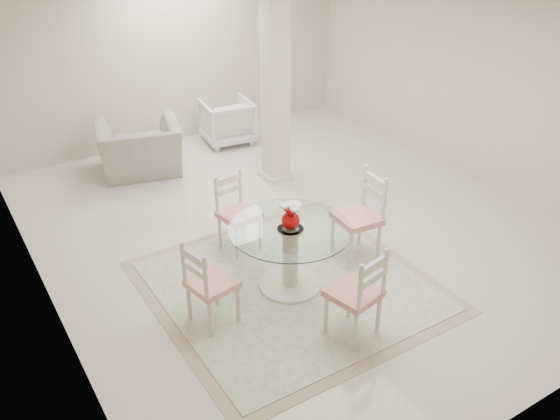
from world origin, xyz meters
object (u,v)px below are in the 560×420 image
armchair_white (227,121)px  dining_chair_east (363,210)px  dining_chair_south (360,289)px  dining_chair_west (206,280)px  dining_chair_north (235,207)px  recliner_taupe (140,148)px  dining_table (290,258)px  column (275,89)px  red_vase (291,215)px  side_table (163,155)px

armchair_white → dining_chair_east: bearing=93.5°
dining_chair_east → dining_chair_south: 1.43m
dining_chair_west → armchair_white: 4.69m
dining_chair_north → recliner_taupe: bearing=86.5°
dining_table → dining_chair_south: bearing=-84.2°
dining_table → dining_chair_north: (-0.10, 1.01, 0.17)m
dining_chair_west → recliner_taupe: (0.70, 3.69, -0.16)m
armchair_white → dining_table: bearing=79.5°
column → red_vase: (-1.26, -2.34, -0.47)m
red_vase → dining_chair_south: (0.10, -1.01, -0.32)m
dining_chair_east → dining_chair_north: (-1.12, 0.93, -0.07)m
armchair_white → side_table: (-1.35, -0.51, -0.11)m
side_table → dining_chair_south: bearing=-88.5°
dining_chair_west → side_table: dining_chair_west is taller
dining_chair_north → dining_chair_south: bearing=-92.6°
dining_chair_east → dining_chair_south: (-0.92, -1.10, -0.04)m
dining_chair_north → side_table: size_ratio=1.87×
dining_table → recliner_taupe: (-0.31, 3.59, 0.01)m
dining_chair_east → armchair_white: dining_chair_east is taller
column → dining_chair_east: 2.39m
column → dining_chair_east: bearing=-96.3°
dining_table → dining_chair_north: 1.03m
dining_chair_east → dining_chair_west: 2.04m
dining_chair_east → dining_chair_north: dining_chair_east is taller
armchair_white → dining_chair_north: bearing=72.3°
dining_chair_west → recliner_taupe: 3.76m
dining_chair_north → dining_chair_south: dining_chair_south is taller
recliner_taupe → red_vase: bearing=109.4°
dining_table → red_vase: (0.00, -0.00, 0.51)m
dining_chair_east → dining_chair_west: bearing=-80.5°
dining_chair_north → dining_chair_south: 2.04m
dining_chair_south → side_table: (-0.12, 4.47, -0.31)m
dining_chair_north → dining_table: bearing=-92.7°
dining_chair_east → dining_table: bearing=-81.0°
column → dining_chair_west: 3.44m
dining_chair_west → dining_chair_south: size_ratio=0.96×
dining_chair_north → recliner_taupe: (-0.21, 2.58, -0.16)m
red_vase → armchair_white: red_vase is taller
red_vase → dining_chair_north: dining_chair_north is taller
column → dining_table: 2.84m
column → dining_chair_west: (-2.28, -2.44, -0.81)m
red_vase → recliner_taupe: bearing=95.0°
column → dining_chair_east: column is taller
dining_chair_south → recliner_taupe: dining_chair_south is taller
column → recliner_taupe: (-1.58, 1.25, -0.97)m
dining_chair_north → side_table: 2.46m
dining_chair_west → dining_chair_south: bearing=-140.5°
dining_table → dining_chair_north: dining_chair_north is taller
recliner_taupe → side_table: recliner_taupe is taller
red_vase → dining_chair_south: 1.07m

